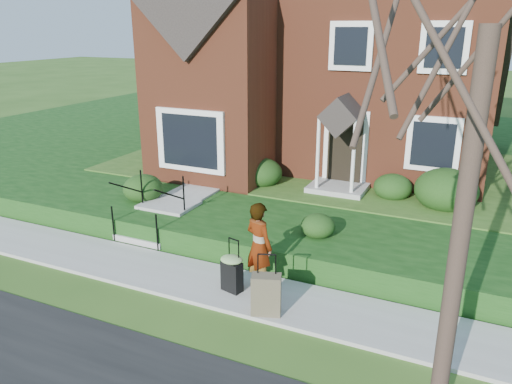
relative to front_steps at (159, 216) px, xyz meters
The scene contains 10 objects.
ground 3.14m from the front_steps, 36.42° to the right, with size 120.00×120.00×0.00m, color #2D5119.
sidewalk 3.14m from the front_steps, 36.42° to the right, with size 60.00×1.60×0.08m, color #9E9B93.
terrace 11.15m from the front_steps, 54.33° to the left, with size 44.00×20.00×0.60m, color #11380F.
walkway 3.16m from the front_steps, 90.00° to the left, with size 1.20×6.00×0.06m, color #9E9B93.
main_house 9.41m from the front_steps, 73.56° to the left, with size 10.40×10.20×9.40m.
front_steps is the anchor object (origin of this frame).
foundation_shrubs 4.32m from the front_steps, 43.67° to the left, with size 9.57×4.42×1.14m.
woman 3.91m from the front_steps, 23.93° to the right, with size 0.66×0.43×1.82m, color #999999.
suitcase_black 3.68m from the front_steps, 31.92° to the right, with size 0.54×0.48×1.11m.
suitcase_olive 4.75m from the front_steps, 30.71° to the right, with size 0.61×0.46×1.17m.
Camera 1 is at (4.79, -7.95, 5.14)m, focal length 35.00 mm.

